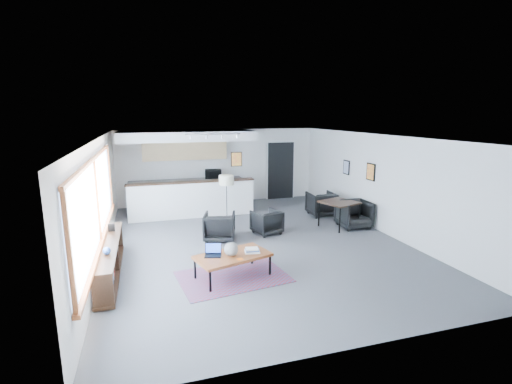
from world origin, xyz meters
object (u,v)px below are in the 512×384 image
object	(u,v)px
floor_lamp	(226,182)
coffee_table	(233,256)
laptop	(213,252)
ceramic_pot	(231,249)
dining_chair_far	(321,205)
armchair_right	(267,221)
book_stack	(252,250)
microwave	(213,173)
armchair_left	(219,225)
dining_chair_near	(354,215)
dining_table	(339,204)

from	to	relation	value
floor_lamp	coffee_table	bearing A→B (deg)	-100.54
laptop	ceramic_pot	distance (m)	0.36
dining_chair_far	armchair_right	bearing A→B (deg)	31.26
coffee_table	floor_lamp	world-z (taller)	floor_lamp
ceramic_pot	dining_chair_far	bearing A→B (deg)	44.28
book_stack	dining_chair_far	world-z (taller)	dining_chair_far
ceramic_pot	dining_chair_far	xyz separation A→B (m)	(3.74, 3.65, -0.25)
ceramic_pot	laptop	bearing A→B (deg)	155.28
book_stack	microwave	size ratio (longest dim) A/B	0.57
laptop	armchair_left	world-z (taller)	armchair_left
armchair_left	dining_chair_near	xyz separation A→B (m)	(3.82, -0.03, -0.03)
microwave	dining_table	bearing A→B (deg)	-43.14
laptop	armchair_left	distance (m)	2.19
coffee_table	laptop	size ratio (longest dim) A/B	4.27
laptop	microwave	bearing A→B (deg)	94.54
armchair_right	coffee_table	bearing A→B (deg)	42.29
book_stack	microwave	xyz separation A→B (m)	(0.32, 5.95, 0.62)
book_stack	armchair_left	xyz separation A→B (m)	(-0.22, 2.20, -0.12)
ceramic_pot	armchair_right	bearing A→B (deg)	57.84
book_stack	dining_table	distance (m)	3.94
laptop	dining_chair_far	bearing A→B (deg)	55.76
book_stack	floor_lamp	bearing A→B (deg)	85.99
floor_lamp	microwave	bearing A→B (deg)	88.07
armchair_right	dining_table	bearing A→B (deg)	162.76
coffee_table	floor_lamp	size ratio (longest dim) A/B	1.08
microwave	armchair_left	bearing A→B (deg)	-89.60
coffee_table	ceramic_pot	xyz separation A→B (m)	(-0.04, -0.05, 0.17)
armchair_left	floor_lamp	world-z (taller)	floor_lamp
laptop	book_stack	distance (m)	0.77
armchair_left	dining_table	xyz separation A→B (m)	(3.42, 0.10, 0.29)
microwave	armchair_right	bearing A→B (deg)	-69.40
dining_table	microwave	xyz separation A→B (m)	(-2.87, 3.65, 0.45)
laptop	armchair_right	xyz separation A→B (m)	(1.85, 2.28, -0.18)
armchair_left	armchair_right	bearing A→B (deg)	-156.40
ceramic_pot	coffee_table	bearing A→B (deg)	51.12
book_stack	microwave	bearing A→B (deg)	86.88
coffee_table	microwave	xyz separation A→B (m)	(0.72, 5.97, 0.69)
coffee_table	laptop	distance (m)	0.39
armchair_left	laptop	bearing A→B (deg)	92.17
armchair_left	dining_table	world-z (taller)	armchair_left
dining_chair_near	armchair_right	bearing A→B (deg)	177.77
ceramic_pot	dining_chair_near	xyz separation A→B (m)	(4.05, 2.24, -0.24)
dining_chair_far	dining_chair_near	bearing A→B (deg)	104.73
coffee_table	floor_lamp	xyz separation A→B (m)	(0.64, 3.42, 0.83)
dining_table	ceramic_pot	bearing A→B (deg)	-146.92
ceramic_pot	dining_chair_near	world-z (taller)	ceramic_pot
book_stack	dining_chair_far	size ratio (longest dim) A/B	0.46
coffee_table	dining_chair_near	distance (m)	4.56
armchair_left	dining_table	distance (m)	3.43
microwave	dining_chair_far	bearing A→B (deg)	-29.96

